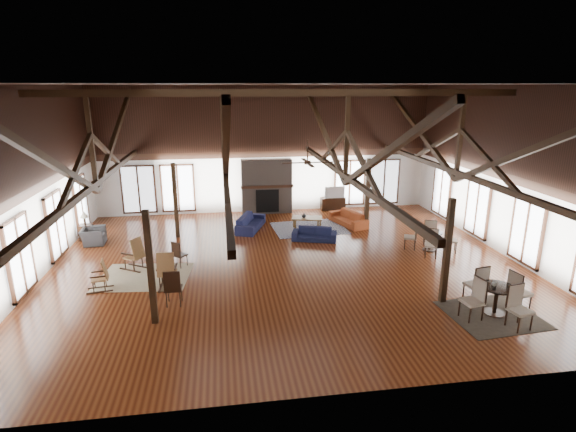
{
  "coord_description": "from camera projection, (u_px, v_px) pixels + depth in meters",
  "views": [
    {
      "loc": [
        -2.12,
        -14.42,
        5.96
      ],
      "look_at": [
        0.19,
        1.0,
        1.43
      ],
      "focal_mm": 28.0,
      "sensor_mm": 36.0,
      "label": 1
    }
  ],
  "objects": [
    {
      "name": "wall_right",
      "position": [
        509.0,
        172.0,
        15.96
      ],
      "size": [
        0.02,
        14.0,
        6.0
      ],
      "primitive_type": "cube",
      "color": "white",
      "rests_on": "floor"
    },
    {
      "name": "sofa_navy_front",
      "position": [
        314.0,
        234.0,
        17.94
      ],
      "size": [
        1.88,
        1.18,
        0.51
      ],
      "primitive_type": "imported",
      "rotation": [
        0.0,
        0.0,
        -0.3
      ],
      "color": "#131736",
      "rests_on": "floor"
    },
    {
      "name": "rocking_chair_c",
      "position": [
        102.0,
        276.0,
        13.51
      ],
      "size": [
        0.8,
        0.5,
        0.97
      ],
      "rotation": [
        0.0,
        0.0,
        1.71
      ],
      "color": "brown",
      "rests_on": "floor"
    },
    {
      "name": "rug_dark",
      "position": [
        492.0,
        315.0,
        12.14
      ],
      "size": [
        2.48,
        2.28,
        0.01
      ],
      "primitive_type": "cube",
      "rotation": [
        0.0,
        0.0,
        0.08
      ],
      "color": "black",
      "rests_on": "floor"
    },
    {
      "name": "cafe_table_near",
      "position": [
        497.0,
        295.0,
        12.06
      ],
      "size": [
        2.19,
        2.19,
        1.12
      ],
      "rotation": [
        0.0,
        0.0,
        0.18
      ],
      "color": "black",
      "rests_on": "floor"
    },
    {
      "name": "cup_far",
      "position": [
        432.0,
        231.0,
        16.71
      ],
      "size": [
        0.16,
        0.16,
        0.1
      ],
      "primitive_type": "imported",
      "rotation": [
        0.0,
        0.0,
        0.31
      ],
      "color": "#B2B2B2",
      "rests_on": "cafe_table_far"
    },
    {
      "name": "fireplace",
      "position": [
        267.0,
        187.0,
        21.63
      ],
      "size": [
        2.5,
        0.69,
        2.6
      ],
      "color": "#63564C",
      "rests_on": "floor"
    },
    {
      "name": "television",
      "position": [
        334.0,
        192.0,
        22.3
      ],
      "size": [
        1.02,
        0.2,
        0.58
      ],
      "primitive_type": "imported",
      "rotation": [
        0.0,
        0.0,
        0.06
      ],
      "color": "#B2B2B2",
      "rests_on": "tv_console"
    },
    {
      "name": "vase",
      "position": [
        304.0,
        215.0,
        19.35
      ],
      "size": [
        0.22,
        0.22,
        0.2
      ],
      "primitive_type": "imported",
      "rotation": [
        0.0,
        0.0,
        -0.11
      ],
      "color": "#B2B2B2",
      "rests_on": "coffee_table"
    },
    {
      "name": "floor",
      "position": [
        287.0,
        263.0,
        15.66
      ],
      "size": [
        16.0,
        16.0,
        0.0
      ],
      "primitive_type": "plane",
      "color": "brown",
      "rests_on": "ground"
    },
    {
      "name": "ceiling_fan",
      "position": [
        308.0,
        161.0,
        13.74
      ],
      "size": [
        1.6,
        1.6,
        0.75
      ],
      "color": "black",
      "rests_on": "roof_truss"
    },
    {
      "name": "side_chair_a",
      "position": [
        178.0,
        252.0,
        15.19
      ],
      "size": [
        0.55,
        0.55,
        0.92
      ],
      "rotation": [
        0.0,
        0.0,
        -0.7
      ],
      "color": "black",
      "rests_on": "floor"
    },
    {
      "name": "cafe_table_far",
      "position": [
        430.0,
        237.0,
        16.79
      ],
      "size": [
        1.95,
        1.95,
        1.01
      ],
      "rotation": [
        0.0,
        0.0,
        -0.4
      ],
      "color": "black",
      "rests_on": "floor"
    },
    {
      "name": "rug_tan",
      "position": [
        145.0,
        277.0,
        14.55
      ],
      "size": [
        3.06,
        2.53,
        0.01
      ],
      "primitive_type": "cube",
      "rotation": [
        0.0,
        0.0,
        -0.11
      ],
      "color": "tan",
      "rests_on": "floor"
    },
    {
      "name": "wall_front",
      "position": [
        342.0,
        255.0,
        8.18
      ],
      "size": [
        16.0,
        0.02,
        6.0
      ],
      "primitive_type": "cube",
      "color": "white",
      "rests_on": "floor"
    },
    {
      "name": "wall_left",
      "position": [
        28.0,
        187.0,
        13.68
      ],
      "size": [
        0.02,
        14.0,
        6.0
      ],
      "primitive_type": "cube",
      "color": "white",
      "rests_on": "floor"
    },
    {
      "name": "sofa_navy_left",
      "position": [
        251.0,
        222.0,
        19.31
      ],
      "size": [
        2.24,
        1.48,
        0.61
      ],
      "primitive_type": "imported",
      "rotation": [
        0.0,
        0.0,
        1.22
      ],
      "color": "#15183B",
      "rests_on": "floor"
    },
    {
      "name": "roof_truss",
      "position": [
        287.0,
        148.0,
        14.54
      ],
      "size": [
        15.6,
        14.07,
        3.14
      ],
      "color": "black",
      "rests_on": "wall_back"
    },
    {
      "name": "rocking_chair_b",
      "position": [
        167.0,
        271.0,
        13.62
      ],
      "size": [
        0.55,
        0.94,
        1.18
      ],
      "rotation": [
        0.0,
        0.0,
        -0.05
      ],
      "color": "brown",
      "rests_on": "floor"
    },
    {
      "name": "ceiling",
      "position": [
        287.0,
        85.0,
        13.99
      ],
      "size": [
        16.0,
        14.0,
        0.02
      ],
      "primitive_type": "cube",
      "color": "black",
      "rests_on": "wall_back"
    },
    {
      "name": "armchair",
      "position": [
        93.0,
        236.0,
        17.53
      ],
      "size": [
        1.01,
        0.9,
        0.62
      ],
      "primitive_type": "imported",
      "rotation": [
        0.0,
        0.0,
        1.63
      ],
      "color": "#2F2F32",
      "rests_on": "floor"
    },
    {
      "name": "wall_back",
      "position": [
        265.0,
        150.0,
        21.47
      ],
      "size": [
        16.0,
        0.02,
        6.0
      ],
      "primitive_type": "cube",
      "color": "white",
      "rests_on": "floor"
    },
    {
      "name": "side_chair_b",
      "position": [
        173.0,
        285.0,
        12.47
      ],
      "size": [
        0.47,
        0.47,
        1.08
      ],
      "rotation": [
        0.0,
        0.0,
        -0.04
      ],
      "color": "black",
      "rests_on": "floor"
    },
    {
      "name": "side_table_lamp",
      "position": [
        86.0,
        229.0,
        17.98
      ],
      "size": [
        0.47,
        0.47,
        1.19
      ],
      "color": "black",
      "rests_on": "floor"
    },
    {
      "name": "coffee_table",
      "position": [
        307.0,
        219.0,
        19.4
      ],
      "size": [
        1.4,
        0.92,
        0.49
      ],
      "rotation": [
        0.0,
        0.0,
        -0.23
      ],
      "color": "brown",
      "rests_on": "floor"
    },
    {
      "name": "post_grid",
      "position": [
        287.0,
        222.0,
        15.23
      ],
      "size": [
        8.16,
        7.16,
        3.05
      ],
      "color": "black",
      "rests_on": "floor"
    },
    {
      "name": "tv_console",
      "position": [
        333.0,
        203.0,
        22.46
      ],
      "size": [
        1.2,
        0.45,
        0.6
      ],
      "primitive_type": "cube",
      "color": "black",
      "rests_on": "floor"
    },
    {
      "name": "cup_near",
      "position": [
        494.0,
        284.0,
        12.01
      ],
      "size": [
        0.15,
        0.15,
        0.1
      ],
      "primitive_type": "imported",
      "rotation": [
        0.0,
        0.0,
        0.16
      ],
      "color": "#B2B2B2",
      "rests_on": "cafe_table_near"
    },
    {
      "name": "rocking_chair_a",
      "position": [
        135.0,
        255.0,
        15.01
      ],
      "size": [
        0.98,
        0.86,
        1.12
      ],
      "rotation": [
        0.0,
        0.0,
        1.0
      ],
      "color": "brown",
      "rests_on": "floor"
    },
    {
      "name": "rug_navy",
      "position": [
        309.0,
        228.0,
        19.54
      ],
      "size": [
        3.24,
        2.53,
        0.01
      ],
      "primitive_type": "cube",
      "rotation": [
        0.0,
        0.0,
        0.08
      ],
      "color": "#16183F",
      "rests_on": "floor"
    },
    {
      "name": "sofa_orange",
      "position": [
        348.0,
        218.0,
        19.97
      ],
      "size": [
        2.19,
        1.43,
        0.6
      ],
      "primitive_type": "imported",
      "rotation": [
        0.0,
        0.0,
        -1.23
      ],
      "color": "#953F1D",
      "rests_on": "floor"
    }
  ]
}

